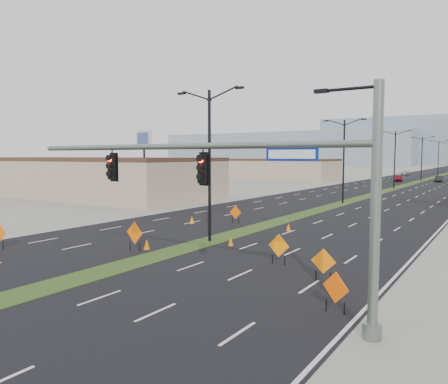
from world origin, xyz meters
The scene contains 26 objects.
ground centered at (0.00, 0.00, 0.00)m, with size 600.00×600.00×0.00m, color gray.
road_surface centered at (0.00, 100.00, 0.00)m, with size 25.00×400.00×0.02m, color black.
median_strip centered at (0.00, 100.00, 0.00)m, with size 2.00×400.00×0.04m, color #324719.
building_sw_near centered at (-35.00, 30.00, 2.50)m, with size 40.00×16.00×5.00m, color tan.
building_sw_far centered at (-32.00, 85.00, 2.25)m, with size 30.00×14.00×4.50m, color tan.
mesa_west centered at (-120.00, 280.00, 11.00)m, with size 180.00×50.00×22.00m, color gray.
mesa_backdrop centered at (-30.00, 320.00, 16.00)m, with size 140.00×50.00×32.00m, color gray.
signal_mast centered at (8.56, 2.00, 4.79)m, with size 16.30×0.60×8.00m.
streetlight_0 centered at (0.00, 12.00, 5.42)m, with size 5.15×0.24×10.02m.
streetlight_1 centered at (0.00, 40.00, 5.42)m, with size 5.15×0.24×10.02m.
streetlight_2 centered at (0.00, 68.00, 5.42)m, with size 5.15×0.24×10.02m.
streetlight_3 centered at (0.00, 96.00, 5.42)m, with size 5.15×0.24×10.02m.
streetlight_4 centered at (0.00, 124.00, 5.42)m, with size 5.15×0.24×10.02m.
car_left centered at (-3.84, 90.35, 0.75)m, with size 1.77×4.39×1.50m, color maroon.
car_mid centered at (3.90, 94.00, 0.67)m, with size 1.41×4.05×1.33m, color black.
car_far centered at (-8.97, 125.32, 0.67)m, with size 1.89×4.65×1.35m, color #A4A9AE.
construction_sign_1 centered at (-2.00, 7.03, 1.07)m, with size 1.36×0.17×1.81m.
construction_sign_2 centered at (-2.71, 19.71, 0.88)m, with size 1.13×0.08×1.50m.
construction_sign_3 centered at (6.62, 8.87, 0.96)m, with size 1.22×0.10×1.63m.
construction_sign_4 centered at (9.72, 7.10, 0.91)m, with size 1.16×0.05×1.55m.
construction_sign_5 centered at (11.50, 3.53, 0.91)m, with size 1.10×0.44×1.55m.
cone_0 centered at (-1.76, 7.80, 0.32)m, with size 0.39×0.39×0.65m, color #DD6804.
cone_1 centered at (1.96, 11.54, 0.28)m, with size 0.34×0.34×0.57m, color orange.
cone_2 centered at (2.74, 18.53, 0.30)m, with size 0.37×0.37×0.61m, color orange.
cone_3 centered at (-5.65, 17.45, 0.33)m, with size 0.39×0.39×0.66m, color orange.
pole_sign_west centered at (-19.78, 26.72, 7.12)m, with size 2.87×0.97×8.78m.
Camera 1 is at (16.55, -11.63, 5.73)m, focal length 35.00 mm.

